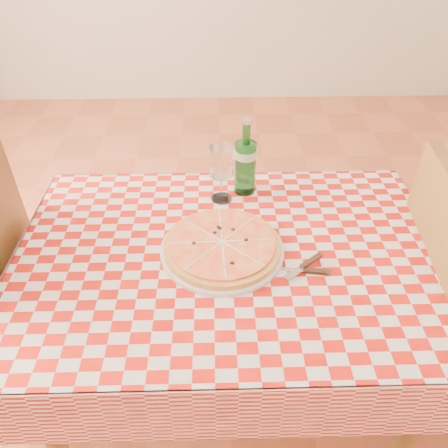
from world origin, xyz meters
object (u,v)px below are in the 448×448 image
object	(u,v)px
pizza_plate	(222,245)
water_bottle	(246,157)
wine_glass	(221,174)
dining_table	(231,275)

from	to	relation	value
pizza_plate	water_bottle	distance (m)	0.35
wine_glass	dining_table	bearing A→B (deg)	-85.17
water_bottle	wine_glass	bearing A→B (deg)	-149.12
dining_table	water_bottle	size ratio (longest dim) A/B	4.37
water_bottle	pizza_plate	bearing A→B (deg)	-105.17
water_bottle	wine_glass	xyz separation A→B (m)	(-0.08, -0.05, -0.04)
pizza_plate	water_bottle	world-z (taller)	water_bottle
water_bottle	wine_glass	distance (m)	0.10
pizza_plate	wine_glass	size ratio (longest dim) A/B	1.81
dining_table	pizza_plate	bearing A→B (deg)	170.49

